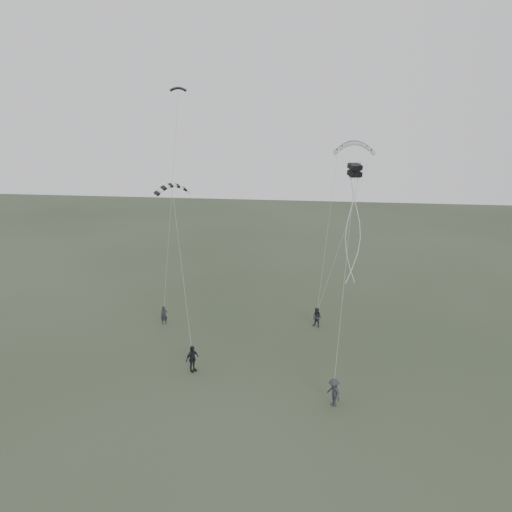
# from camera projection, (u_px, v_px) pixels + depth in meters

# --- Properties ---
(ground) EXTENTS (140.00, 140.00, 0.00)m
(ground) POSITION_uv_depth(u_px,v_px,m) (234.00, 367.00, 33.99)
(ground) COLOR #313E27
(ground) RESTS_ON ground
(flyer_left) EXTENTS (0.66, 0.58, 1.52)m
(flyer_left) POSITION_uv_depth(u_px,v_px,m) (164.00, 315.00, 40.77)
(flyer_left) COLOR black
(flyer_left) RESTS_ON ground
(flyer_right) EXTENTS (0.98, 0.92, 1.61)m
(flyer_right) POSITION_uv_depth(u_px,v_px,m) (317.00, 318.00, 40.20)
(flyer_right) COLOR #222227
(flyer_right) RESTS_ON ground
(flyer_center) EXTENTS (0.95, 1.14, 1.83)m
(flyer_center) POSITION_uv_depth(u_px,v_px,m) (192.00, 359.00, 33.14)
(flyer_center) COLOR black
(flyer_center) RESTS_ON ground
(flyer_far) EXTENTS (1.18, 1.28, 1.73)m
(flyer_far) POSITION_uv_depth(u_px,v_px,m) (334.00, 392.00, 29.20)
(flyer_far) COLOR #2D2C32
(flyer_far) RESTS_ON ground
(kite_dark_small) EXTENTS (1.40, 0.92, 0.57)m
(kite_dark_small) POSITION_uv_depth(u_px,v_px,m) (178.00, 88.00, 39.38)
(kite_dark_small) COLOR black
(kite_dark_small) RESTS_ON flyer_left
(kite_pale_large) EXTENTS (3.46, 1.09, 1.59)m
(kite_pale_large) POSITION_uv_depth(u_px,v_px,m) (355.00, 143.00, 41.49)
(kite_pale_large) COLOR #9EA0A3
(kite_pale_large) RESTS_ON flyer_right
(kite_striped) EXTENTS (2.63, 2.16, 1.17)m
(kite_striped) POSITION_uv_depth(u_px,v_px,m) (172.00, 185.00, 36.53)
(kite_striped) COLOR black
(kite_striped) RESTS_ON flyer_center
(kite_box) EXTENTS (1.04, 1.11, 0.89)m
(kite_box) POSITION_uv_depth(u_px,v_px,m) (355.00, 170.00, 32.20)
(kite_box) COLOR black
(kite_box) RESTS_ON flyer_far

